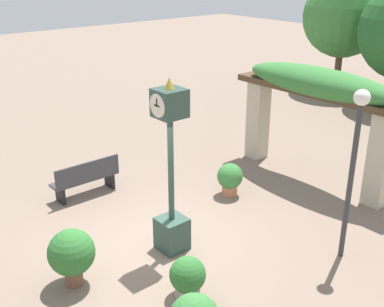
% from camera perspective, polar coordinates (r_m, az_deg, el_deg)
% --- Properties ---
extents(ground_plane, '(60.00, 60.00, 0.00)m').
position_cam_1_polar(ground_plane, '(9.68, -4.40, -10.65)').
color(ground_plane, '#7F6B5B').
extents(pedestal_clock, '(0.52, 0.55, 3.38)m').
position_cam_1_polar(pedestal_clock, '(8.82, -2.50, -3.05)').
color(pedestal_clock, '#2D473D').
rests_on(pedestal_clock, ground).
extents(pergola, '(4.76, 1.07, 2.85)m').
position_cam_1_polar(pergola, '(12.01, 14.58, 6.69)').
color(pergola, '#BCB299').
rests_on(pergola, ground).
extents(potted_plant_near_left, '(0.61, 0.61, 0.74)m').
position_cam_1_polar(potted_plant_near_left, '(8.14, -0.53, -14.40)').
color(potted_plant_near_left, gray).
rests_on(potted_plant_near_left, ground).
extents(potted_plant_far_left, '(0.61, 0.61, 0.79)m').
position_cam_1_polar(potted_plant_far_left, '(11.35, 4.51, -2.90)').
color(potted_plant_far_left, '#B26B4C').
rests_on(potted_plant_far_left, ground).
extents(potted_plant_far_right, '(0.80, 0.80, 1.04)m').
position_cam_1_polar(potted_plant_far_right, '(8.52, -14.09, -11.44)').
color(potted_plant_far_right, brown).
rests_on(potted_plant_far_right, ground).
extents(park_bench, '(0.42, 1.62, 0.89)m').
position_cam_1_polar(park_bench, '(11.56, -12.42, -2.90)').
color(park_bench, '#38383D').
rests_on(park_bench, ground).
extents(lamp_post, '(0.28, 0.28, 3.23)m').
position_cam_1_polar(lamp_post, '(8.78, 18.75, 0.52)').
color(lamp_post, '#333338').
rests_on(lamp_post, ground).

